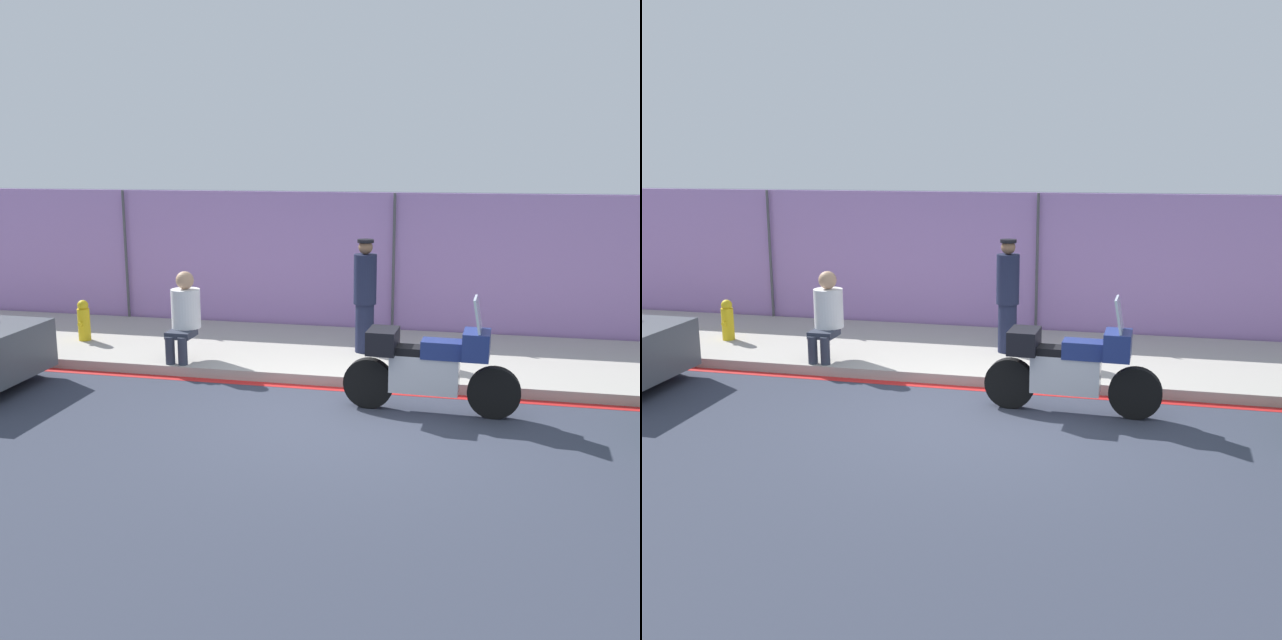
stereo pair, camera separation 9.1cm
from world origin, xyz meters
The scene contains 8 objects.
ground_plane centered at (0.00, 0.00, 0.00)m, with size 120.00×120.00×0.00m, color #333847.
sidewalk centered at (0.00, 2.83, 0.08)m, with size 37.65×3.09×0.15m.
curb_paint_stripe centered at (0.00, 1.19, 0.00)m, with size 37.65×0.18×0.01m.
storefront_fence centered at (0.00, 4.46, 1.27)m, with size 35.77×0.17×2.55m.
motorcycle centered at (0.93, 0.50, 0.61)m, with size 2.22×0.55×1.50m.
officer_standing centered at (-0.24, 2.72, 1.06)m, with size 0.36×0.36×1.77m.
person_seated_on_curb centered at (-2.83, 1.75, 0.88)m, with size 0.44×0.71×1.33m.
fire_hydrant centered at (-4.93, 2.46, 0.49)m, with size 0.20×0.25×0.68m.
Camera 2 is at (1.63, -8.54, 3.16)m, focal length 42.00 mm.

